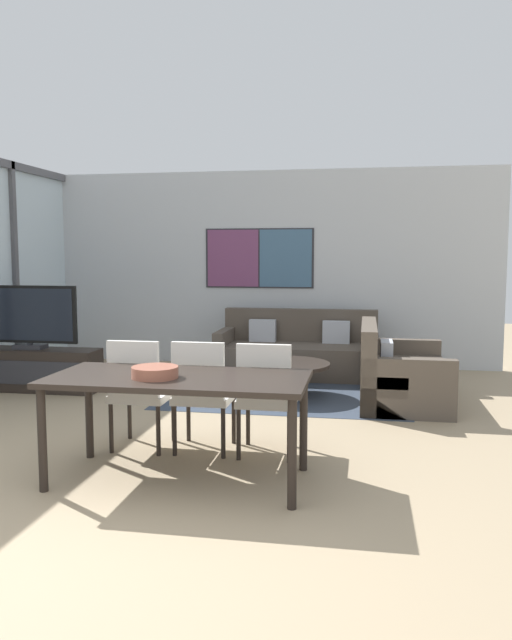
# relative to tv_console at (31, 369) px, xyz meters

# --- Properties ---
(ground_plane) EXTENTS (24.00, 24.00, 0.00)m
(ground_plane) POSITION_rel_tv_console_xyz_m (2.31, -3.55, -0.25)
(ground_plane) COLOR #9E896B
(wall_back) EXTENTS (6.94, 0.09, 2.80)m
(wall_back) POSITION_rel_tv_console_xyz_m (2.31, 2.24, 1.16)
(wall_back) COLOR silver
(wall_back) RESTS_ON ground_plane
(area_rug) EXTENTS (2.73, 1.77, 0.01)m
(area_rug) POSITION_rel_tv_console_xyz_m (3.02, 0.20, -0.24)
(area_rug) COLOR #333D4C
(area_rug) RESTS_ON ground_plane
(tv_console) EXTENTS (1.65, 0.42, 0.50)m
(tv_console) POSITION_rel_tv_console_xyz_m (0.00, 0.00, 0.00)
(tv_console) COLOR black
(tv_console) RESTS_ON ground_plane
(television) EXTENTS (1.19, 0.20, 0.75)m
(television) POSITION_rel_tv_console_xyz_m (-0.00, 0.00, 0.62)
(television) COLOR #2D2D33
(television) RESTS_ON tv_console
(sofa_main) EXTENTS (2.10, 0.92, 0.86)m
(sofa_main) POSITION_rel_tv_console_xyz_m (3.02, 1.51, 0.03)
(sofa_main) COLOR #51473D
(sofa_main) RESTS_ON ground_plane
(sofa_side) EXTENTS (0.92, 1.55, 0.86)m
(sofa_side) POSITION_rel_tv_console_xyz_m (4.24, 0.14, 0.03)
(sofa_side) COLOR #51473D
(sofa_side) RESTS_ON ground_plane
(coffee_table) EXTENTS (1.01, 1.01, 0.39)m
(coffee_table) POSITION_rel_tv_console_xyz_m (3.02, 0.20, 0.04)
(coffee_table) COLOR black
(coffee_table) RESTS_ON ground_plane
(dining_table) EXTENTS (1.82, 0.85, 0.76)m
(dining_table) POSITION_rel_tv_console_xyz_m (2.61, -2.56, 0.43)
(dining_table) COLOR black
(dining_table) RESTS_ON ground_plane
(dining_chair_left) EXTENTS (0.46, 0.46, 0.93)m
(dining_chair_left) POSITION_rel_tv_console_xyz_m (2.08, -1.94, 0.27)
(dining_chair_left) COLOR beige
(dining_chair_left) RESTS_ON ground_plane
(dining_chair_centre) EXTENTS (0.46, 0.46, 0.93)m
(dining_chair_centre) POSITION_rel_tv_console_xyz_m (2.61, -1.91, 0.27)
(dining_chair_centre) COLOR beige
(dining_chair_centre) RESTS_ON ground_plane
(dining_chair_right) EXTENTS (0.46, 0.46, 0.93)m
(dining_chair_right) POSITION_rel_tv_console_xyz_m (3.14, -1.93, 0.27)
(dining_chair_right) COLOR beige
(dining_chair_right) RESTS_ON ground_plane
(fruit_bowl) EXTENTS (0.32, 0.32, 0.08)m
(fruit_bowl) POSITION_rel_tv_console_xyz_m (2.47, -2.64, 0.55)
(fruit_bowl) COLOR #995642
(fruit_bowl) RESTS_ON dining_table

